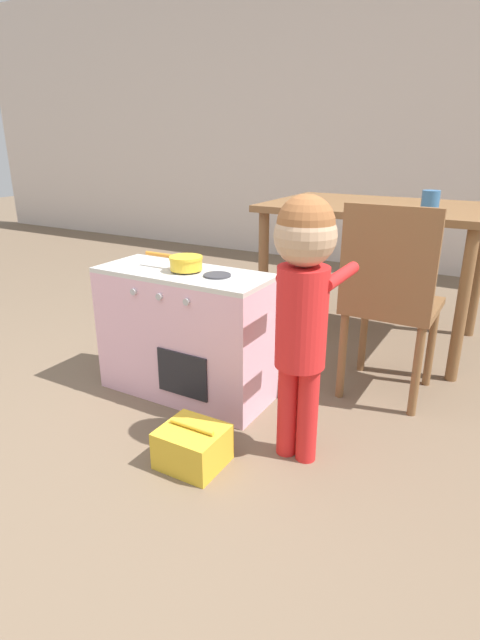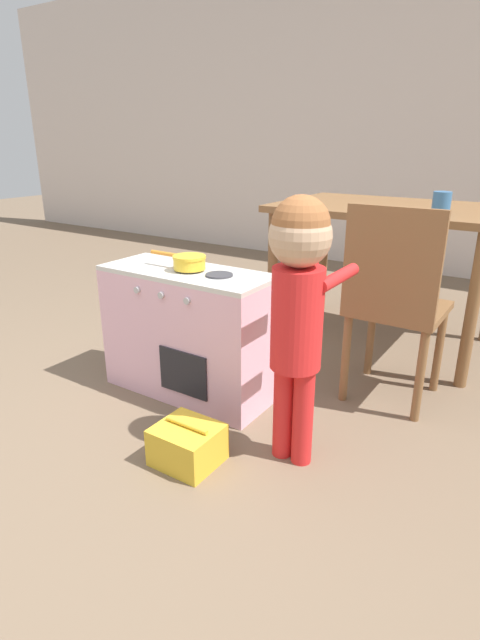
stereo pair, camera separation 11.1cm
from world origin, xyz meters
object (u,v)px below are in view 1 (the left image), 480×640
Objects in this scene: cup_on_table at (430,202)px; dining_table at (377,223)px; toy_pot at (185,262)px; play_kitchen at (185,334)px; dining_chair_near at (390,299)px; toy_basket at (193,446)px; child_figure at (304,289)px.

dining_table is at bearing 143.89° from cup_on_table.
toy_pot is 1.20m from cup_on_table.
dining_chair_near reaches higher than play_kitchen.
play_kitchen is at bearing 127.79° from toy_basket.
play_kitchen is 0.90m from dining_chair_near.
dining_chair_near is at bearing 27.63° from toy_pot.
child_figure is at bearing -103.86° from dining_chair_near.
child_figure is at bearing -17.56° from toy_pot.
dining_chair_near is (0.45, 0.83, 0.39)m from toy_basket.
dining_chair_near is at bearing -68.82° from dining_table.
toy_pot reaches higher than toy_basket.
toy_basket is at bearing -52.21° from play_kitchen.
cup_on_table is (0.30, -0.22, 0.16)m from dining_table.
toy_pot is 1.27× the size of toy_basket.
toy_basket is at bearing -53.42° from toy_pot.
play_kitchen is at bearing -133.46° from cup_on_table.
play_kitchen is at bearing -178.06° from toy_pot.
dining_chair_near reaches higher than toy_basket.
dining_table reaches higher than play_kitchen.
child_figure reaches higher than toy_pot.
cup_on_table reaches higher than dining_chair_near.
cup_on_table is (0.18, 1.06, 0.18)m from child_figure.
dining_table is at bearing 95.16° from child_figure.
dining_chair_near is (0.78, 0.40, 0.17)m from play_kitchen.
dining_table is 11.10× the size of cup_on_table.
play_kitchen reaches higher than toy_basket.
child_figure is 0.82× the size of dining_table.
play_kitchen is 0.59m from toy_basket.
dining_table is at bearing 64.93° from toy_pot.
dining_chair_near is at bearing 61.81° from toy_basket.
play_kitchen is 1.26m from dining_table.
toy_pot is at bearing -152.37° from dining_chair_near.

